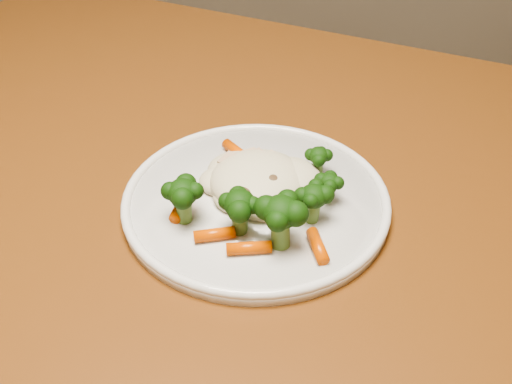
% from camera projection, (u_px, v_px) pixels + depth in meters
% --- Properties ---
extents(dining_table, '(1.32, 1.05, 0.75)m').
position_uv_depth(dining_table, '(240.00, 238.00, 0.78)').
color(dining_table, brown).
rests_on(dining_table, ground).
extents(plate, '(0.27, 0.27, 0.01)m').
position_uv_depth(plate, '(256.00, 203.00, 0.66)').
color(plate, white).
rests_on(plate, dining_table).
extents(meal, '(0.18, 0.18, 0.05)m').
position_uv_depth(meal, '(261.00, 189.00, 0.64)').
color(meal, beige).
rests_on(meal, plate).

